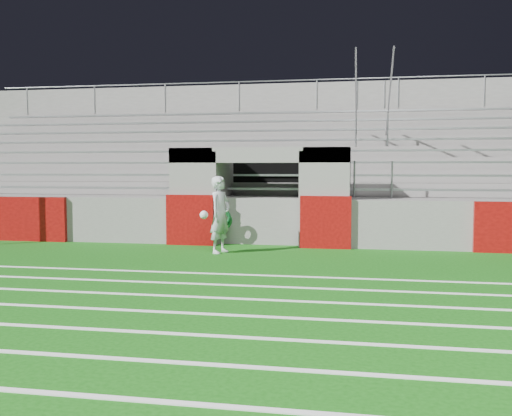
# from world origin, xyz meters

# --- Properties ---
(ground) EXTENTS (90.00, 90.00, 0.00)m
(ground) POSITION_xyz_m (0.00, 0.00, 0.00)
(ground) COLOR #104F0D
(ground) RESTS_ON ground
(field_markings) EXTENTS (28.00, 8.09, 0.01)m
(field_markings) POSITION_xyz_m (0.00, -5.00, 0.01)
(field_markings) COLOR white
(field_markings) RESTS_ON ground
(stadium_structure) EXTENTS (26.00, 8.48, 5.42)m
(stadium_structure) POSITION_xyz_m (0.00, 7.97, 1.49)
(stadium_structure) COLOR slate
(stadium_structure) RESTS_ON ground
(goalkeeper_with_ball) EXTENTS (0.75, 0.80, 1.86)m
(goalkeeper_with_ball) POSITION_xyz_m (-0.67, 1.71, 0.93)
(goalkeeper_with_ball) COLOR #B7BBC1
(goalkeeper_with_ball) RESTS_ON ground
(hose_coil) EXTENTS (0.49, 0.14, 0.55)m
(hose_coil) POSITION_xyz_m (-0.89, 2.93, 0.72)
(hose_coil) COLOR #0D4518
(hose_coil) RESTS_ON ground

